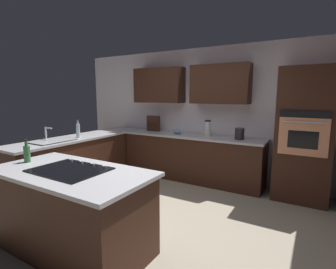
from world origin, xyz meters
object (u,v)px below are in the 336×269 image
at_px(blender, 208,130).
at_px(mixing_bowl, 177,132).
at_px(wall_oven, 304,135).
at_px(cooktop, 70,169).
at_px(spice_rack, 153,123).
at_px(dish_soap_bottle, 78,130).
at_px(oil_bottle, 27,153).
at_px(sink_unit, 53,140).
at_px(kettle, 240,134).

xyz_separation_m(blender, mixing_bowl, (0.65, 0.00, -0.09)).
height_order(wall_oven, blender, wall_oven).
relative_size(cooktop, blender, 2.44).
distance_m(spice_rack, dish_soap_bottle, 1.59).
bearing_deg(oil_bottle, mixing_bowl, -99.86).
bearing_deg(spice_rack, oil_bottle, 93.26).
relative_size(cooktop, oil_bottle, 2.82).
height_order(wall_oven, sink_unit, wall_oven).
bearing_deg(cooktop, mixing_bowl, -85.51).
bearing_deg(kettle, mixing_bowl, 0.00).
bearing_deg(wall_oven, mixing_bowl, 0.56).
xyz_separation_m(cooktop, dish_soap_bottle, (1.59, -1.44, 0.13)).
relative_size(blender, mixing_bowl, 1.85).
xyz_separation_m(mixing_bowl, oil_bottle, (0.48, 2.79, 0.06)).
relative_size(blender, dish_soap_bottle, 0.93).
xyz_separation_m(blender, spice_rack, (1.30, -0.11, 0.03)).
height_order(blender, mixing_bowl, blender).
relative_size(wall_oven, sink_unit, 3.01).
relative_size(kettle, oil_bottle, 0.75).
height_order(wall_oven, oil_bottle, wall_oven).
relative_size(wall_oven, kettle, 10.40).
bearing_deg(mixing_bowl, cooktop, 94.49).
distance_m(sink_unit, spice_rack, 2.05).
distance_m(sink_unit, mixing_bowl, 2.29).
bearing_deg(kettle, dish_soap_bottle, 26.53).
bearing_deg(kettle, cooktop, 69.40).
bearing_deg(sink_unit, dish_soap_bottle, -96.95).
height_order(cooktop, kettle, kettle).
relative_size(spice_rack, oil_bottle, 1.23).
xyz_separation_m(spice_rack, dish_soap_bottle, (0.72, 1.41, -0.03)).
bearing_deg(kettle, spice_rack, -3.19).
relative_size(wall_oven, oil_bottle, 7.81).
bearing_deg(wall_oven, blender, 0.79).
height_order(kettle, oil_bottle, oil_bottle).
height_order(wall_oven, kettle, wall_oven).
xyz_separation_m(wall_oven, mixing_bowl, (2.25, 0.02, -0.11)).
distance_m(blender, mixing_bowl, 0.66).
height_order(wall_oven, spice_rack, wall_oven).
xyz_separation_m(blender, oil_bottle, (1.13, 2.79, -0.03)).
height_order(cooktop, oil_bottle, oil_bottle).
bearing_deg(blender, oil_bottle, 67.87).
bearing_deg(oil_bottle, kettle, -121.87).
bearing_deg(wall_oven, dish_soap_bottle, 20.17).
relative_size(sink_unit, kettle, 3.46).
bearing_deg(wall_oven, oil_bottle, 45.80).
bearing_deg(dish_soap_bottle, blender, -147.07).
distance_m(sink_unit, oil_bottle, 1.38).
bearing_deg(spice_rack, dish_soap_bottle, 63.02).
height_order(sink_unit, cooktop, sink_unit).
bearing_deg(spice_rack, mixing_bowl, 170.74).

